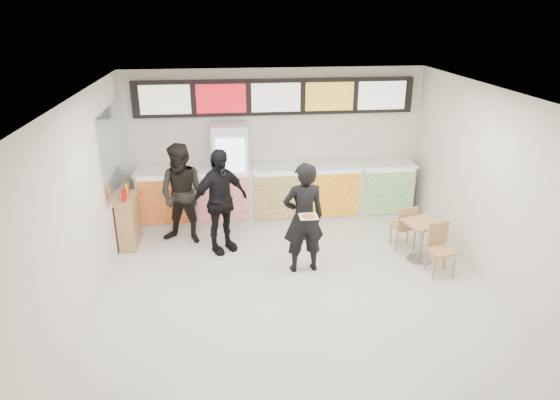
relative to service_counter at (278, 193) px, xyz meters
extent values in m
plane|color=beige|center=(0.00, -3.09, -0.57)|extent=(7.00, 7.00, 0.00)
plane|color=white|center=(0.00, -3.09, 2.43)|extent=(7.00, 7.00, 0.00)
plane|color=silver|center=(0.00, 0.41, 0.93)|extent=(6.00, 0.00, 6.00)
plane|color=silver|center=(-3.00, -3.09, 0.93)|extent=(0.00, 7.00, 7.00)
plane|color=silver|center=(3.00, -3.09, 0.93)|extent=(0.00, 7.00, 7.00)
cube|color=silver|center=(0.00, 0.01, -0.02)|extent=(5.50, 0.70, 1.10)
cube|color=silver|center=(0.00, 0.01, 0.55)|extent=(5.56, 0.76, 0.04)
cube|color=red|center=(-2.20, -0.37, 0.03)|extent=(0.99, 0.02, 0.90)
cube|color=#CF2E84|center=(-1.10, -0.37, 0.03)|extent=(0.99, 0.02, 0.90)
cube|color=brown|center=(0.00, -0.37, 0.03)|extent=(0.99, 0.02, 0.90)
cube|color=yellow|center=(1.10, -0.37, 0.03)|extent=(0.99, 0.02, 0.90)
cube|color=green|center=(2.20, -0.37, 0.03)|extent=(0.99, 0.02, 0.90)
cube|color=black|center=(0.00, 0.33, 1.88)|extent=(5.50, 0.12, 0.70)
cube|color=white|center=(-2.12, 0.26, 1.88)|extent=(0.95, 0.02, 0.55)
cube|color=red|center=(-1.06, 0.26, 1.88)|extent=(0.95, 0.02, 0.55)
cube|color=white|center=(0.00, 0.26, 1.88)|extent=(0.95, 0.02, 0.55)
cube|color=gold|center=(1.06, 0.26, 1.88)|extent=(0.95, 0.02, 0.55)
cube|color=white|center=(2.12, 0.26, 1.88)|extent=(0.95, 0.02, 0.55)
cube|color=white|center=(-0.93, 0.03, 0.43)|extent=(0.70, 0.65, 2.00)
cube|color=white|center=(-0.93, -0.31, 0.48)|extent=(0.54, 0.02, 1.50)
cylinder|color=green|center=(-1.14, -0.27, -0.12)|extent=(0.07, 0.07, 0.22)
cylinder|color=#FF4915|center=(-1.00, -0.27, -0.12)|extent=(0.07, 0.07, 0.22)
cylinder|color=#B41233|center=(-0.86, -0.27, -0.12)|extent=(0.07, 0.07, 0.22)
cylinder|color=blue|center=(-0.72, -0.27, -0.12)|extent=(0.07, 0.07, 0.22)
cylinder|color=#FF4915|center=(-1.14, -0.27, 0.26)|extent=(0.07, 0.07, 0.22)
cylinder|color=#B41233|center=(-1.00, -0.27, 0.26)|extent=(0.07, 0.07, 0.22)
cylinder|color=blue|center=(-0.86, -0.27, 0.26)|extent=(0.07, 0.07, 0.22)
cylinder|color=green|center=(-0.72, -0.27, 0.26)|extent=(0.07, 0.07, 0.22)
cylinder|color=#B41233|center=(-1.14, -0.27, 0.64)|extent=(0.07, 0.07, 0.22)
cylinder|color=blue|center=(-1.00, -0.27, 0.64)|extent=(0.07, 0.07, 0.22)
cylinder|color=green|center=(-0.86, -0.27, 0.64)|extent=(0.07, 0.07, 0.22)
cylinder|color=#FF4915|center=(-0.72, -0.27, 0.64)|extent=(0.07, 0.07, 0.22)
cylinder|color=blue|center=(-1.14, -0.27, 1.02)|extent=(0.07, 0.07, 0.22)
cylinder|color=green|center=(-1.00, -0.27, 1.02)|extent=(0.07, 0.07, 0.22)
cylinder|color=#FF4915|center=(-0.86, -0.27, 1.02)|extent=(0.07, 0.07, 0.22)
cylinder|color=#B41233|center=(-0.72, -0.27, 1.02)|extent=(0.07, 0.07, 0.22)
cube|color=#B2B7BF|center=(-2.99, -0.64, 1.18)|extent=(0.01, 2.00, 1.50)
imported|color=black|center=(0.18, -2.17, 0.36)|extent=(0.72, 0.51, 1.86)
imported|color=black|center=(-1.81, -0.86, 0.36)|extent=(1.09, 0.97, 1.87)
imported|color=black|center=(-1.16, -1.30, 0.37)|extent=(1.18, 0.96, 1.88)
cube|color=beige|center=(0.18, -2.62, 0.58)|extent=(0.28, 0.28, 0.01)
cone|color=#CC7233|center=(0.18, -2.62, 0.59)|extent=(0.36, 0.36, 0.02)
cube|color=tan|center=(2.23, -2.08, 0.13)|extent=(0.70, 0.70, 0.04)
cylinder|color=gray|center=(2.23, -2.08, -0.23)|extent=(0.08, 0.08, 0.69)
cylinder|color=gray|center=(2.23, -2.08, -0.56)|extent=(0.42, 0.42, 0.03)
cube|color=tan|center=(2.37, -2.59, -0.14)|extent=(0.49, 0.49, 0.04)
cube|color=tan|center=(2.37, -2.41, 0.08)|extent=(0.38, 0.13, 0.40)
cube|color=tan|center=(2.10, -1.57, -0.14)|extent=(0.49, 0.49, 0.04)
cube|color=tan|center=(2.10, -1.75, 0.08)|extent=(0.38, 0.13, 0.40)
cube|color=tan|center=(-2.82, -0.86, -0.13)|extent=(0.29, 0.78, 0.88)
cube|color=tan|center=(-2.82, -0.86, 0.33)|extent=(0.33, 0.82, 0.04)
cylinder|color=red|center=(-2.82, -1.07, 0.44)|extent=(0.06, 0.06, 0.18)
cylinder|color=red|center=(-2.82, -0.91, 0.44)|extent=(0.06, 0.06, 0.18)
cylinder|color=yellow|center=(-2.82, -0.74, 0.44)|extent=(0.06, 0.06, 0.18)
cylinder|color=brown|center=(-2.82, -0.58, 0.44)|extent=(0.06, 0.06, 0.18)
camera|label=1|loc=(-1.05, -9.43, 3.53)|focal=32.00mm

